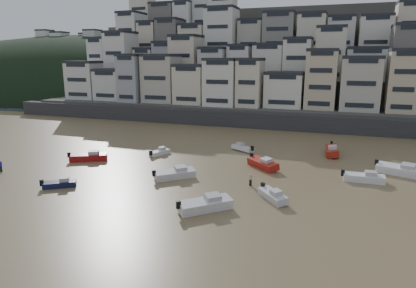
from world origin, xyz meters
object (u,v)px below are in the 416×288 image
at_px(person_pink, 251,179).
at_px(boat_k, 88,155).
at_px(boat_b, 273,194).
at_px(boat_d, 364,176).
at_px(boat_e, 263,162).
at_px(boat_j, 59,183).
at_px(person_blue, 1,166).
at_px(boat_c, 175,173).
at_px(boat_i, 332,149).
at_px(boat_g, 400,169).
at_px(boat_a, 205,203).
at_px(boat_f, 160,151).
at_px(boat_h, 243,147).

bearing_deg(person_pink, boat_k, 173.78).
height_order(boat_b, boat_k, boat_k).
xyz_separation_m(boat_d, boat_e, (-13.60, 1.72, 0.07)).
xyz_separation_m(boat_j, person_blue, (-12.24, 2.39, 0.28)).
relative_size(boat_k, person_blue, 3.51).
distance_m(boat_d, person_pink, 14.98).
height_order(boat_c, boat_j, boat_c).
distance_m(boat_c, person_blue, 24.95).
xyz_separation_m(boat_b, boat_e, (-3.53, 11.98, 0.16)).
bearing_deg(boat_i, person_blue, -63.26).
distance_m(person_blue, person_pink, 35.02).
relative_size(boat_g, boat_j, 1.54).
xyz_separation_m(boat_b, boat_d, (10.07, 10.26, 0.09)).
height_order(person_blue, person_pink, same).
bearing_deg(boat_j, boat_c, -0.96).
xyz_separation_m(boat_d, boat_i, (-4.28, 12.99, 0.14)).
bearing_deg(boat_a, boat_k, 109.31).
relative_size(boat_e, boat_f, 1.45).
distance_m(boat_d, boat_g, 6.71).
bearing_deg(boat_d, boat_i, 105.94).
relative_size(boat_a, boat_c, 1.06).
height_order(boat_h, person_blue, person_blue).
bearing_deg(boat_e, boat_d, 35.45).
relative_size(boat_d, boat_k, 0.91).
relative_size(boat_b, boat_d, 0.89).
bearing_deg(boat_j, boat_d, -11.56).
relative_size(person_blue, person_pink, 1.00).
height_order(boat_d, boat_k, boat_k).
bearing_deg(boat_f, boat_h, -42.03).
bearing_deg(person_blue, person_pink, 10.06).
xyz_separation_m(boat_e, boat_i, (9.33, 11.28, 0.06)).
bearing_deg(boat_j, boat_h, 22.18).
bearing_deg(boat_k, boat_d, -23.16).
height_order(boat_d, person_pink, person_pink).
relative_size(boat_a, person_blue, 3.63).
distance_m(boat_b, boat_g, 21.09).
bearing_deg(boat_e, person_blue, -114.88).
relative_size(boat_a, boat_b, 1.29).
height_order(boat_f, boat_k, boat_k).
xyz_separation_m(boat_c, boat_i, (19.41, 19.99, 0.08)).
height_order(boat_b, boat_j, boat_b).
distance_m(boat_e, boat_j, 27.71).
bearing_deg(person_blue, boat_e, 22.48).
bearing_deg(boat_e, boat_c, -96.54).
relative_size(boat_g, person_pink, 3.80).
xyz_separation_m(boat_i, boat_k, (-35.77, -16.51, -0.06)).
height_order(boat_h, boat_k, boat_k).
bearing_deg(boat_e, person_pink, -46.88).
height_order(boat_k, person_blue, person_blue).
height_order(boat_a, boat_g, boat_g).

